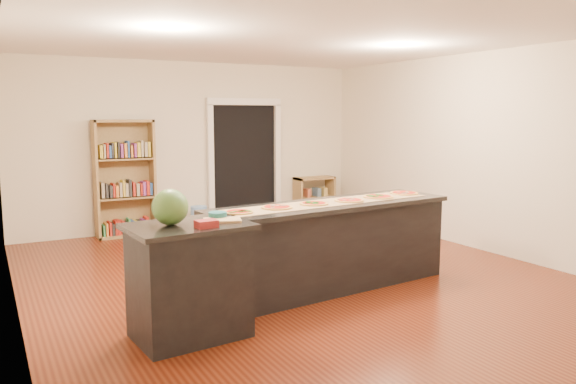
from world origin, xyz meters
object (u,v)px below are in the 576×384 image
low_shelf (314,197)px  watermelon (170,207)px  waste_bin (199,218)px  bookshelf (125,179)px  side_counter (189,280)px  kitchen_island (330,245)px

low_shelf → watermelon: bearing=-133.0°
low_shelf → waste_bin: (-2.32, -0.08, -0.18)m
waste_bin → watermelon: size_ratio=1.29×
waste_bin → watermelon: bearing=-112.4°
low_shelf → waste_bin: 2.33m
bookshelf → low_shelf: bookshelf is taller
bookshelf → watermelon: size_ratio=6.01×
side_counter → low_shelf: side_counter is taller
low_shelf → side_counter: bearing=-131.8°
side_counter → low_shelf: 5.94m
kitchen_island → side_counter: 1.94m
bookshelf → watermelon: bearing=-97.8°
kitchen_island → side_counter: side_counter is taller
watermelon → side_counter: bearing=-11.4°
kitchen_island → low_shelf: size_ratio=3.83×
low_shelf → watermelon: 6.07m
side_counter → watermelon: watermelon is taller
side_counter → bookshelf: (0.46, 4.43, 0.42)m
waste_bin → low_shelf: bearing=2.0°
side_counter → watermelon: 0.66m
bookshelf → watermelon: 4.44m
side_counter → low_shelf: size_ratio=1.33×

